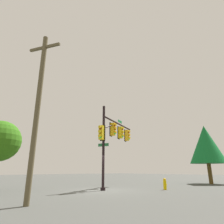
{
  "coord_description": "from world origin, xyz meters",
  "views": [
    {
      "loc": [
        -9.65,
        -11.57,
        1.4
      ],
      "look_at": [
        0.54,
        -0.39,
        5.97
      ],
      "focal_mm": 31.04,
      "sensor_mm": 36.0,
      "label": 1
    }
  ],
  "objects_px": {
    "signal_pole_assembly": "(114,135)",
    "utility_pole": "(38,107)",
    "fire_hydrant": "(165,184)",
    "tree_mid": "(206,144)",
    "tree_near": "(0,141)"
  },
  "relations": [
    {
      "from": "signal_pole_assembly",
      "to": "utility_pole",
      "type": "relative_size",
      "value": 0.8
    },
    {
      "from": "signal_pole_assembly",
      "to": "fire_hydrant",
      "type": "relative_size",
      "value": 7.76
    },
    {
      "from": "fire_hydrant",
      "to": "utility_pole",
      "type": "bearing_deg",
      "value": -179.34
    },
    {
      "from": "signal_pole_assembly",
      "to": "tree_near",
      "type": "height_order",
      "value": "signal_pole_assembly"
    },
    {
      "from": "tree_near",
      "to": "tree_mid",
      "type": "xyz_separation_m",
      "value": [
        19.19,
        -7.32,
        0.72
      ]
    },
    {
      "from": "signal_pole_assembly",
      "to": "fire_hydrant",
      "type": "distance_m",
      "value": 5.63
    },
    {
      "from": "utility_pole",
      "to": "tree_near",
      "type": "height_order",
      "value": "utility_pole"
    },
    {
      "from": "utility_pole",
      "to": "fire_hydrant",
      "type": "bearing_deg",
      "value": 0.66
    },
    {
      "from": "fire_hydrant",
      "to": "tree_mid",
      "type": "xyz_separation_m",
      "value": [
        9.27,
        0.27,
        3.83
      ]
    },
    {
      "from": "tree_near",
      "to": "utility_pole",
      "type": "bearing_deg",
      "value": -92.51
    },
    {
      "from": "signal_pole_assembly",
      "to": "utility_pole",
      "type": "height_order",
      "value": "utility_pole"
    },
    {
      "from": "fire_hydrant",
      "to": "tree_mid",
      "type": "distance_m",
      "value": 10.03
    },
    {
      "from": "utility_pole",
      "to": "tree_mid",
      "type": "xyz_separation_m",
      "value": [
        19.53,
        0.39,
        0.01
      ]
    },
    {
      "from": "signal_pole_assembly",
      "to": "tree_near",
      "type": "bearing_deg",
      "value": 152.17
    },
    {
      "from": "signal_pole_assembly",
      "to": "tree_mid",
      "type": "height_order",
      "value": "signal_pole_assembly"
    }
  ]
}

